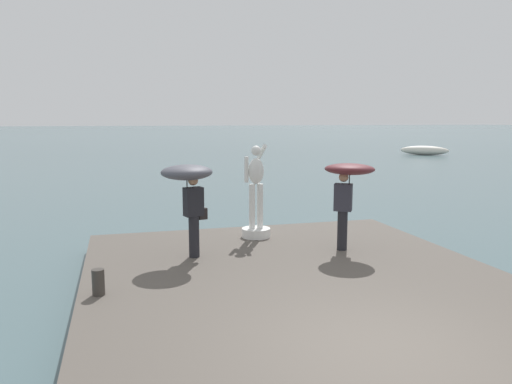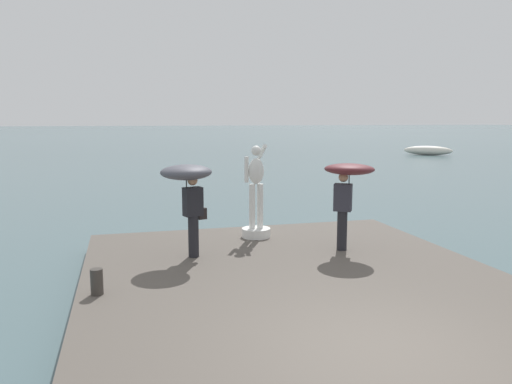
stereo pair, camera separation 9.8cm
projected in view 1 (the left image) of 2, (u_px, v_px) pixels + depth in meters
name	position (u px, v px, depth m)	size (l,w,h in m)	color
ground_plane	(155.00, 156.00, 44.56)	(400.00, 400.00, 0.00)	#4C666B
pier	(316.00, 302.00, 8.54)	(7.78, 10.58, 0.40)	#564F47
statue_white_figure	(256.00, 204.00, 12.28)	(0.70, 0.91, 2.28)	white
onlooker_left	(188.00, 182.00, 10.35)	(1.33, 1.33, 1.96)	black
onlooker_right	(348.00, 180.00, 10.96)	(1.51, 1.51, 1.96)	black
mooring_bollard	(98.00, 282.00, 8.28)	(0.21, 0.21, 0.44)	#38332D
boat_near	(424.00, 150.00, 45.86)	(3.87, 3.65, 0.84)	silver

